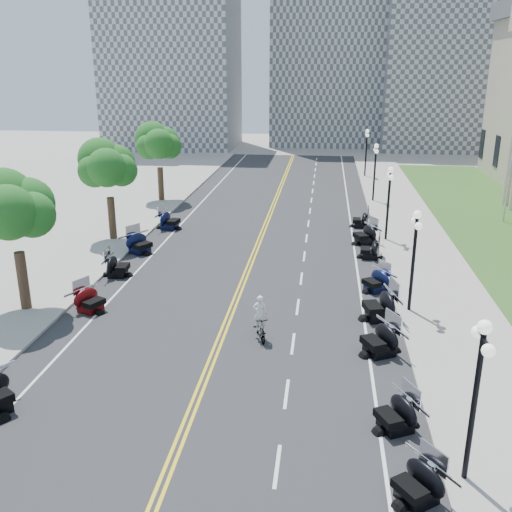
{
  "coord_description": "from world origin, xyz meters",
  "views": [
    {
      "loc": [
        4.28,
        -22.17,
        11.38
      ],
      "look_at": [
        0.89,
        5.76,
        2.0
      ],
      "focal_mm": 40.0,
      "sensor_mm": 36.0,
      "label": 1
    }
  ],
  "objects_px": {
    "bicycle": "(260,327)",
    "cyclist_rider": "(260,297)",
    "flagpole": "(512,157)",
    "motorcycle_n_3": "(418,482)"
  },
  "relations": [
    {
      "from": "flagpole",
      "to": "cyclist_rider",
      "type": "distance_m",
      "value": 27.28
    },
    {
      "from": "flagpole",
      "to": "bicycle",
      "type": "relative_size",
      "value": 5.36
    },
    {
      "from": "motorcycle_n_3",
      "to": "bicycle",
      "type": "xyz_separation_m",
      "value": [
        -5.41,
        9.26,
        -0.06
      ]
    },
    {
      "from": "flagpole",
      "to": "cyclist_rider",
      "type": "relative_size",
      "value": 5.89
    },
    {
      "from": "bicycle",
      "to": "cyclist_rider",
      "type": "xyz_separation_m",
      "value": [
        0.0,
        0.0,
        1.41
      ]
    },
    {
      "from": "flagpole",
      "to": "motorcycle_n_3",
      "type": "height_order",
      "value": "flagpole"
    },
    {
      "from": "motorcycle_n_3",
      "to": "cyclist_rider",
      "type": "xyz_separation_m",
      "value": [
        -5.41,
        9.26,
        1.35
      ]
    },
    {
      "from": "flagpole",
      "to": "motorcycle_n_3",
      "type": "relative_size",
      "value": 5.62
    },
    {
      "from": "motorcycle_n_3",
      "to": "cyclist_rider",
      "type": "distance_m",
      "value": 10.81
    },
    {
      "from": "motorcycle_n_3",
      "to": "bicycle",
      "type": "height_order",
      "value": "motorcycle_n_3"
    }
  ]
}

